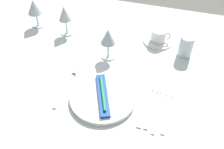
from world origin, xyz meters
TOP-DOWN VIEW (x-y plane):
  - ground_plane at (0.00, 0.00)m, footprint 6.00×6.00m
  - dining_table at (0.00, 0.00)m, footprint 1.80×1.11m
  - dinner_plate at (-0.03, -0.23)m, footprint 0.25×0.25m
  - toothbrush_package at (-0.03, -0.23)m, footprint 0.12×0.21m
  - fork_outer at (-0.19, -0.21)m, footprint 0.02×0.23m
  - dinner_knife at (0.13, -0.22)m, footprint 0.03×0.22m
  - spoon_soup at (0.16, -0.19)m, footprint 0.03×0.21m
  - spoon_dessert at (0.19, -0.20)m, footprint 0.03×0.22m
  - spoon_tea at (0.22, -0.20)m, footprint 0.03×0.21m
  - saucer_left at (0.12, 0.19)m, footprint 0.14×0.14m
  - coffee_cup_left at (0.12, 0.19)m, footprint 0.10×0.07m
  - wine_glass_centre at (-0.52, 0.15)m, footprint 0.08×0.08m
  - wine_glass_left at (-0.08, 0.01)m, footprint 0.07×0.07m
  - wine_glass_right at (-0.34, 0.13)m, footprint 0.06×0.06m
  - drink_tumbler at (0.25, 0.13)m, footprint 0.06×0.06m

SIDE VIEW (x-z plane):
  - ground_plane at x=0.00m, z-range 0.00..0.00m
  - dining_table at x=0.00m, z-range 0.29..1.03m
  - fork_outer at x=-0.19m, z-range 0.74..0.74m
  - dinner_knife at x=0.13m, z-range 0.74..0.74m
  - spoon_soup at x=0.16m, z-range 0.74..0.75m
  - spoon_dessert at x=0.19m, z-range 0.74..0.75m
  - spoon_tea at x=0.22m, z-range 0.74..0.75m
  - saucer_left at x=0.12m, z-range 0.74..0.75m
  - dinner_plate at x=-0.03m, z-range 0.74..0.76m
  - toothbrush_package at x=-0.03m, z-range 0.75..0.78m
  - coffee_cup_left at x=0.12m, z-range 0.75..0.81m
  - drink_tumbler at x=0.25m, z-range 0.73..0.83m
  - wine_glass_centre at x=-0.52m, z-range 0.77..0.92m
  - wine_glass_left at x=-0.08m, z-range 0.77..0.92m
  - wine_glass_right at x=-0.34m, z-range 0.77..0.92m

